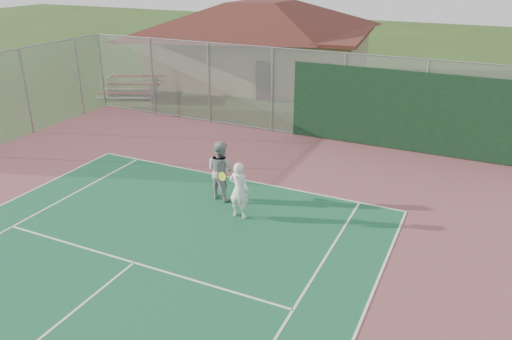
{
  "coord_description": "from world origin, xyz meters",
  "views": [
    {
      "loc": [
        7.01,
        -1.56,
        6.79
      ],
      "look_at": [
        1.49,
        10.14,
        1.28
      ],
      "focal_mm": 35.0,
      "sensor_mm": 36.0,
      "label": 1
    }
  ],
  "objects_px": {
    "bleachers": "(133,87)",
    "player_white_front": "(239,190)",
    "player_grey_back": "(220,171)",
    "clubhouse": "(261,34)"
  },
  "relations": [
    {
      "from": "bleachers",
      "to": "player_white_front",
      "type": "relative_size",
      "value": 2.1
    },
    {
      "from": "player_white_front",
      "to": "player_grey_back",
      "type": "distance_m",
      "value": 1.36
    },
    {
      "from": "clubhouse",
      "to": "player_white_front",
      "type": "bearing_deg",
      "value": -74.33
    },
    {
      "from": "clubhouse",
      "to": "player_white_front",
      "type": "xyz_separation_m",
      "value": [
        6.5,
        -15.6,
        -1.92
      ]
    },
    {
      "from": "bleachers",
      "to": "clubhouse",
      "type": "bearing_deg",
      "value": 29.82
    },
    {
      "from": "bleachers",
      "to": "player_grey_back",
      "type": "relative_size",
      "value": 1.92
    },
    {
      "from": "clubhouse",
      "to": "bleachers",
      "type": "height_order",
      "value": "clubhouse"
    },
    {
      "from": "clubhouse",
      "to": "player_grey_back",
      "type": "bearing_deg",
      "value": -76.69
    },
    {
      "from": "bleachers",
      "to": "player_grey_back",
      "type": "xyz_separation_m",
      "value": [
        10.03,
        -8.57,
        0.34
      ]
    },
    {
      "from": "clubhouse",
      "to": "player_grey_back",
      "type": "xyz_separation_m",
      "value": [
        5.44,
        -14.74,
        -1.84
      ]
    }
  ]
}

